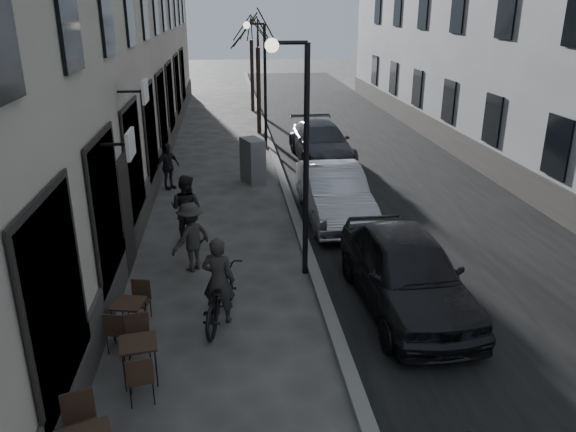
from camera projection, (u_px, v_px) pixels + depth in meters
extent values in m
cube|color=black|center=(366.00, 157.00, 22.41)|extent=(7.30, 60.00, 0.00)
cube|color=slate|center=(275.00, 158.00, 22.01)|extent=(0.25, 60.00, 0.12)
cylinder|color=black|center=(306.00, 166.00, 11.83)|extent=(0.12, 0.12, 5.00)
cylinder|color=black|center=(290.00, 43.00, 10.91)|extent=(0.70, 0.08, 0.08)
sphere|color=#FFF2CC|center=(272.00, 45.00, 10.89)|extent=(0.28, 0.28, 0.28)
cylinder|color=black|center=(265.00, 88.00, 22.99)|extent=(0.12, 0.12, 5.00)
cylinder|color=black|center=(256.00, 24.00, 22.08)|extent=(0.70, 0.08, 0.08)
sphere|color=#FFF2CC|center=(247.00, 25.00, 22.06)|extent=(0.28, 0.28, 0.28)
cylinder|color=black|center=(259.00, 91.00, 25.97)|extent=(0.20, 0.20, 3.90)
cylinder|color=black|center=(252.00, 76.00, 31.55)|extent=(0.20, 0.20, 3.90)
cube|color=black|center=(138.00, 343.00, 8.84)|extent=(0.66, 0.66, 0.04)
cylinder|color=black|center=(124.00, 374.00, 8.68)|extent=(0.02, 0.02, 0.67)
cylinder|color=black|center=(156.00, 368.00, 8.81)|extent=(0.02, 0.02, 0.67)
cylinder|color=black|center=(124.00, 356.00, 9.12)|extent=(0.02, 0.02, 0.67)
cylinder|color=black|center=(155.00, 351.00, 9.24)|extent=(0.02, 0.02, 0.67)
cube|color=black|center=(128.00, 303.00, 10.09)|extent=(0.65, 0.65, 0.04)
cylinder|color=black|center=(113.00, 325.00, 10.02)|extent=(0.02, 0.02, 0.63)
cylinder|color=black|center=(137.00, 327.00, 9.97)|extent=(0.02, 0.02, 0.63)
cylinder|color=black|center=(123.00, 312.00, 10.45)|extent=(0.02, 0.02, 0.63)
cylinder|color=black|center=(146.00, 314.00, 10.40)|extent=(0.02, 0.02, 0.63)
cube|color=black|center=(77.00, 424.00, 8.08)|extent=(0.48, 0.63, 0.04)
cube|color=silver|center=(67.00, 397.00, 7.90)|extent=(0.45, 0.62, 0.96)
cube|color=slate|center=(253.00, 161.00, 18.99)|extent=(0.86, 1.13, 1.50)
imported|color=black|center=(219.00, 296.00, 10.61)|extent=(1.14, 2.11, 1.05)
imported|color=#2A2725|center=(219.00, 280.00, 10.49)|extent=(0.71, 0.55, 1.72)
imported|color=#272421|center=(186.00, 209.00, 14.11)|extent=(1.07, 0.98, 1.77)
imported|color=#2D2B27|center=(191.00, 237.00, 12.59)|extent=(1.16, 1.15, 1.61)
imported|color=black|center=(168.00, 166.00, 18.27)|extent=(0.91, 0.88, 1.53)
imported|color=black|center=(406.00, 271.00, 11.02)|extent=(2.03, 4.68, 1.57)
imported|color=#9FA0A7|center=(334.00, 193.00, 15.71)|extent=(1.64, 4.55, 1.49)
imported|color=#34363E|center=(321.00, 142.00, 21.72)|extent=(2.19, 4.99, 1.42)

